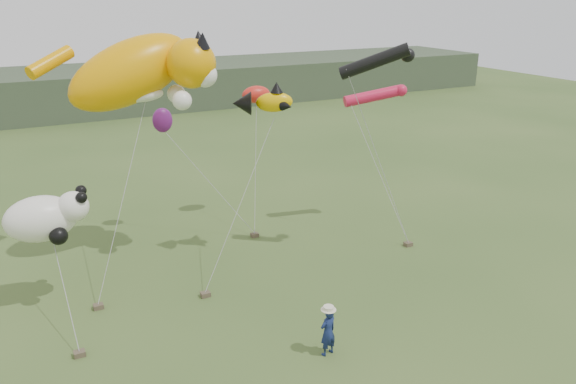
# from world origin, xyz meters

# --- Properties ---
(ground) EXTENTS (120.00, 120.00, 0.00)m
(ground) POSITION_xyz_m (0.00, 0.00, 0.00)
(ground) COLOR #385123
(ground) RESTS_ON ground
(headland) EXTENTS (90.00, 13.00, 4.00)m
(headland) POSITION_xyz_m (-3.11, 44.69, 1.92)
(headland) COLOR #2D3D28
(headland) RESTS_ON ground
(festival_attendant) EXTENTS (0.69, 0.53, 1.69)m
(festival_attendant) POSITION_xyz_m (-0.31, -0.80, 0.85)
(festival_attendant) COLOR #15214F
(festival_attendant) RESTS_ON ground
(sandbag_anchors) EXTENTS (15.23, 6.41, 0.18)m
(sandbag_anchors) POSITION_xyz_m (-1.64, 5.25, 0.09)
(sandbag_anchors) COLOR brown
(sandbag_anchors) RESTS_ON ground
(cat_kite) EXTENTS (7.05, 3.76, 4.13)m
(cat_kite) POSITION_xyz_m (-3.37, 8.76, 8.22)
(cat_kite) COLOR #E69600
(cat_kite) RESTS_ON ground
(fish_kite) EXTENTS (2.67, 1.76, 1.29)m
(fish_kite) POSITION_xyz_m (0.84, 6.63, 6.99)
(fish_kite) COLOR #E9B100
(fish_kite) RESTS_ON ground
(tube_kites) EXTENTS (5.04, 4.78, 3.29)m
(tube_kites) POSITION_xyz_m (6.26, 6.19, 7.61)
(tube_kites) COLOR black
(tube_kites) RESTS_ON ground
(panda_kite) EXTENTS (2.97, 1.92, 1.84)m
(panda_kite) POSITION_xyz_m (-7.81, 6.53, 3.54)
(panda_kite) COLOR white
(panda_kite) RESTS_ON ground
(misc_kites) EXTENTS (5.84, 0.92, 1.85)m
(misc_kites) POSITION_xyz_m (0.65, 11.12, 6.14)
(misc_kites) COLOR red
(misc_kites) RESTS_ON ground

